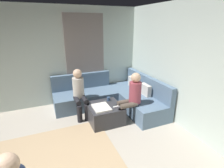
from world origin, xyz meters
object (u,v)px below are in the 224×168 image
Objects in this scene: ottoman at (105,113)px; game_remote at (116,107)px; person_on_couch_back at (131,96)px; coffee_mug at (108,99)px; person_on_couch_side at (79,91)px; sectional_couch at (114,97)px.

game_remote is at bearing 50.71° from ottoman.
ottoman is 0.76m from person_on_couch_back.
coffee_mug reaches higher than ottoman.
ottoman is at bearing 132.59° from person_on_couch_side.
person_on_couch_side is (-0.73, -1.05, 0.00)m from person_on_couch_back.
coffee_mug is at bearing 140.71° from ottoman.
person_on_couch_back is at bearing 68.98° from ottoman.
person_on_couch_side reaches higher than sectional_couch.
person_on_couch_side reaches higher than coffee_mug.
person_on_couch_side is (0.15, -0.99, 0.38)m from sectional_couch.
game_remote is 0.42m from person_on_couch_back.
coffee_mug is at bearing -174.29° from game_remote.
ottoman is at bearing -129.29° from game_remote.
sectional_couch is 0.90m from game_remote.
coffee_mug is at bearing 41.80° from person_on_couch_back.
coffee_mug is 0.08× the size of person_on_couch_back.
ottoman is at bearing -38.15° from sectional_couch.
game_remote is 1.00m from person_on_couch_side.
person_on_couch_side reaches higher than ottoman.
coffee_mug is (-0.22, 0.18, 0.26)m from ottoman.
person_on_couch_side is at bearing -114.21° from coffee_mug.
sectional_couch is 0.84m from ottoman.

